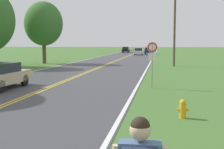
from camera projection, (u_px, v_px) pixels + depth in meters
fire_hydrant at (183, 109)px, 10.90m from camera, size 0.40×0.24×0.67m
traffic_sign at (152, 53)px, 18.00m from camera, size 0.60×0.10×2.68m
utility_pole_midground at (175, 27)px, 34.63m from camera, size 1.80×0.24×8.50m
tree_behind_sign at (44, 24)px, 39.39m from camera, size 4.84×4.84×7.83m
car_champagne_sedan_approaching at (0, 75)px, 17.82m from camera, size 1.97×4.49×1.49m
car_silver_hatchback_mid_near at (138, 51)px, 67.84m from camera, size 2.00×4.10×1.50m
car_dark_blue_suv_mid_far at (149, 50)px, 73.92m from camera, size 1.83×4.41×1.55m
car_black_sedan_receding at (126, 50)px, 85.66m from camera, size 1.81×4.41×1.56m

